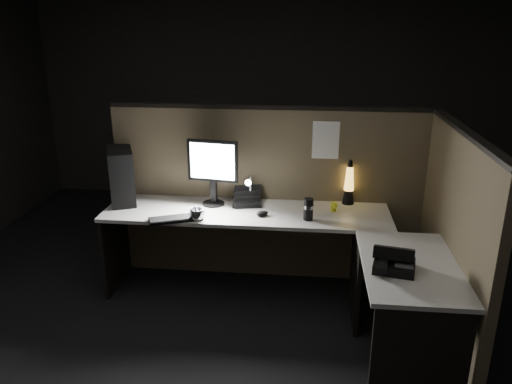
# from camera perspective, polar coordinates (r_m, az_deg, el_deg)

# --- Properties ---
(floor) EXTENTS (6.00, 6.00, 0.00)m
(floor) POSITION_cam_1_polar(r_m,az_deg,el_deg) (3.83, 0.11, -15.82)
(floor) COLOR black
(floor) RESTS_ON ground
(room_shell) EXTENTS (6.00, 6.00, 6.00)m
(room_shell) POSITION_cam_1_polar(r_m,az_deg,el_deg) (3.19, 0.13, 8.74)
(room_shell) COLOR silver
(room_shell) RESTS_ON ground
(partition_back) EXTENTS (2.66, 0.06, 1.50)m
(partition_back) POSITION_cam_1_polar(r_m,az_deg,el_deg) (4.31, 1.40, -0.41)
(partition_back) COLOR brown
(partition_back) RESTS_ON ground
(partition_right) EXTENTS (0.06, 1.66, 1.50)m
(partition_right) POSITION_cam_1_polar(r_m,az_deg,el_deg) (3.67, 21.52, -5.48)
(partition_right) COLOR brown
(partition_right) RESTS_ON ground
(desk) EXTENTS (2.60, 1.60, 0.73)m
(desk) POSITION_cam_1_polar(r_m,az_deg,el_deg) (3.74, 3.27, -6.44)
(desk) COLOR beige
(desk) RESTS_ON ground
(pc_tower) EXTENTS (0.35, 0.47, 0.45)m
(pc_tower) POSITION_cam_1_polar(r_m,az_deg,el_deg) (4.33, -15.14, 1.86)
(pc_tower) COLOR black
(pc_tower) RESTS_ON desk
(monitor) EXTENTS (0.42, 0.18, 0.54)m
(monitor) POSITION_cam_1_polar(r_m,az_deg,el_deg) (4.09, -4.97, 2.96)
(monitor) COLOR black
(monitor) RESTS_ON desk
(keyboard) EXTENTS (0.43, 0.28, 0.02)m
(keyboard) POSITION_cam_1_polar(r_m,az_deg,el_deg) (3.89, -9.18, -3.06)
(keyboard) COLOR black
(keyboard) RESTS_ON desk
(mouse) EXTENTS (0.12, 0.10, 0.04)m
(mouse) POSITION_cam_1_polar(r_m,az_deg,el_deg) (3.93, 0.70, -2.46)
(mouse) COLOR black
(mouse) RESTS_ON desk
(clip_lamp) EXTENTS (0.05, 0.20, 0.26)m
(clip_lamp) POSITION_cam_1_polar(r_m,az_deg,el_deg) (4.06, -0.78, 0.28)
(clip_lamp) COLOR silver
(clip_lamp) RESTS_ON desk
(organizer) EXTENTS (0.26, 0.24, 0.17)m
(organizer) POSITION_cam_1_polar(r_m,az_deg,el_deg) (4.16, -1.03, -0.90)
(organizer) COLOR black
(organizer) RESTS_ON desk
(lava_lamp) EXTENTS (0.10, 0.10, 0.38)m
(lava_lamp) POSITION_cam_1_polar(r_m,az_deg,el_deg) (4.21, 10.58, 0.71)
(lava_lamp) COLOR black
(lava_lamp) RESTS_ON desk
(travel_mug) EXTENTS (0.08, 0.08, 0.17)m
(travel_mug) POSITION_cam_1_polar(r_m,az_deg,el_deg) (3.84, 6.01, -1.98)
(travel_mug) COLOR black
(travel_mug) RESTS_ON desk
(steel_mug) EXTENTS (0.13, 0.13, 0.09)m
(steel_mug) POSITION_cam_1_polar(r_m,az_deg,el_deg) (3.86, -6.77, -2.56)
(steel_mug) COLOR #B1B1B8
(steel_mug) RESTS_ON desk
(figurine) EXTENTS (0.06, 0.06, 0.06)m
(figurine) POSITION_cam_1_polar(r_m,az_deg,el_deg) (4.05, 8.88, -1.49)
(figurine) COLOR yellow
(figurine) RESTS_ON desk
(pinned_paper) EXTENTS (0.22, 0.00, 0.31)m
(pinned_paper) POSITION_cam_1_polar(r_m,az_deg,el_deg) (4.12, 7.97, 5.88)
(pinned_paper) COLOR white
(pinned_paper) RESTS_ON partition_back
(desk_phone) EXTENTS (0.29, 0.29, 0.15)m
(desk_phone) POSITION_cam_1_polar(r_m,az_deg,el_deg) (3.22, 15.42, -7.56)
(desk_phone) COLOR black
(desk_phone) RESTS_ON desk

